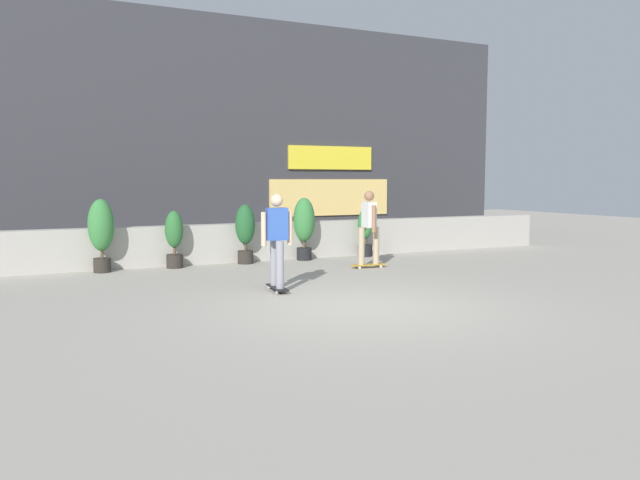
{
  "coord_description": "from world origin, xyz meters",
  "views": [
    {
      "loc": [
        -4.75,
        -8.29,
        1.94
      ],
      "look_at": [
        0.0,
        1.5,
        0.9
      ],
      "focal_mm": 35.53,
      "sensor_mm": 36.0,
      "label": 1
    }
  ],
  "objects_px": {
    "potted_plant_4": "(365,231)",
    "skater_far_right": "(369,225)",
    "skater_by_wall_left": "(277,237)",
    "potted_plant_1": "(174,237)",
    "potted_plant_3": "(304,224)",
    "potted_plant_2": "(245,230)",
    "potted_plant_0": "(101,230)"
  },
  "relations": [
    {
      "from": "potted_plant_4",
      "to": "skater_far_right",
      "type": "relative_size",
      "value": 0.72
    },
    {
      "from": "skater_by_wall_left",
      "to": "potted_plant_1",
      "type": "bearing_deg",
      "value": 104.17
    },
    {
      "from": "potted_plant_3",
      "to": "skater_far_right",
      "type": "height_order",
      "value": "skater_far_right"
    },
    {
      "from": "potted_plant_2",
      "to": "potted_plant_3",
      "type": "bearing_deg",
      "value": 0.0
    },
    {
      "from": "potted_plant_3",
      "to": "potted_plant_4",
      "type": "height_order",
      "value": "potted_plant_3"
    },
    {
      "from": "potted_plant_4",
      "to": "skater_far_right",
      "type": "bearing_deg",
      "value": -117.83
    },
    {
      "from": "potted_plant_1",
      "to": "potted_plant_2",
      "type": "height_order",
      "value": "potted_plant_2"
    },
    {
      "from": "potted_plant_1",
      "to": "potted_plant_3",
      "type": "height_order",
      "value": "potted_plant_3"
    },
    {
      "from": "potted_plant_3",
      "to": "potted_plant_4",
      "type": "distance_m",
      "value": 1.72
    },
    {
      "from": "potted_plant_2",
      "to": "potted_plant_4",
      "type": "relative_size",
      "value": 1.13
    },
    {
      "from": "potted_plant_1",
      "to": "potted_plant_4",
      "type": "distance_m",
      "value": 4.84
    },
    {
      "from": "potted_plant_3",
      "to": "skater_far_right",
      "type": "relative_size",
      "value": 0.89
    },
    {
      "from": "potted_plant_1",
      "to": "potted_plant_3",
      "type": "bearing_deg",
      "value": -0.0
    },
    {
      "from": "potted_plant_1",
      "to": "potted_plant_4",
      "type": "xyz_separation_m",
      "value": [
        4.84,
        0.0,
        -0.04
      ]
    },
    {
      "from": "potted_plant_0",
      "to": "potted_plant_4",
      "type": "relative_size",
      "value": 1.26
    },
    {
      "from": "potted_plant_0",
      "to": "potted_plant_1",
      "type": "relative_size",
      "value": 1.22
    },
    {
      "from": "potted_plant_0",
      "to": "potted_plant_4",
      "type": "distance_m",
      "value": 6.36
    },
    {
      "from": "potted_plant_0",
      "to": "potted_plant_4",
      "type": "xyz_separation_m",
      "value": [
        6.36,
        0.0,
        -0.25
      ]
    },
    {
      "from": "potted_plant_0",
      "to": "potted_plant_3",
      "type": "bearing_deg",
      "value": 0.0
    },
    {
      "from": "potted_plant_3",
      "to": "skater_far_right",
      "type": "xyz_separation_m",
      "value": [
        0.73,
        -1.84,
        0.06
      ]
    },
    {
      "from": "potted_plant_4",
      "to": "potted_plant_0",
      "type": "bearing_deg",
      "value": -180.0
    },
    {
      "from": "potted_plant_2",
      "to": "potted_plant_4",
      "type": "distance_m",
      "value": 3.2
    },
    {
      "from": "potted_plant_2",
      "to": "potted_plant_3",
      "type": "distance_m",
      "value": 1.5
    },
    {
      "from": "potted_plant_0",
      "to": "potted_plant_3",
      "type": "xyz_separation_m",
      "value": [
        4.66,
        0.0,
        -0.02
      ]
    },
    {
      "from": "potted_plant_4",
      "to": "skater_by_wall_left",
      "type": "height_order",
      "value": "skater_by_wall_left"
    },
    {
      "from": "potted_plant_3",
      "to": "potted_plant_4",
      "type": "relative_size",
      "value": 1.24
    },
    {
      "from": "skater_by_wall_left",
      "to": "skater_far_right",
      "type": "height_order",
      "value": "same"
    },
    {
      "from": "potted_plant_0",
      "to": "skater_by_wall_left",
      "type": "xyz_separation_m",
      "value": [
        2.46,
        -3.7,
        0.04
      ]
    },
    {
      "from": "potted_plant_1",
      "to": "skater_by_wall_left",
      "type": "distance_m",
      "value": 3.82
    },
    {
      "from": "potted_plant_2",
      "to": "skater_far_right",
      "type": "xyz_separation_m",
      "value": [
        2.22,
        -1.84,
        0.16
      ]
    },
    {
      "from": "potted_plant_2",
      "to": "potted_plant_0",
      "type": "bearing_deg",
      "value": -180.0
    },
    {
      "from": "potted_plant_1",
      "to": "potted_plant_2",
      "type": "distance_m",
      "value": 1.64
    }
  ]
}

